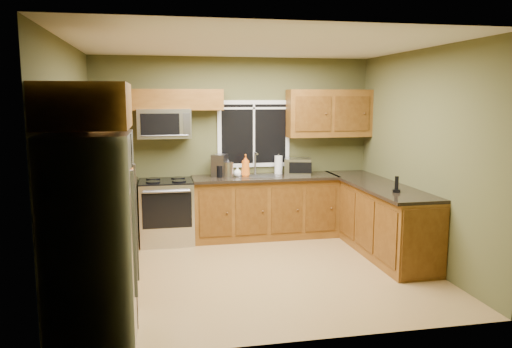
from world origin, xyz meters
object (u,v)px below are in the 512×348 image
object	(u,v)px
toaster_oven	(298,167)
soap_bottle_c	(237,171)
cordless_phone	(396,187)
paper_towel_roll	(278,165)
soap_bottle_a	(246,165)
range	(167,211)
microwave	(164,124)
coffee_maker	(220,166)
kettle	(228,169)
refrigerator	(92,236)

from	to	relation	value
toaster_oven	soap_bottle_c	xyz separation A→B (m)	(-0.93, -0.00, -0.05)
toaster_oven	cordless_phone	xyz separation A→B (m)	(0.80, -1.63, -0.06)
paper_towel_roll	soap_bottle_a	bearing A→B (deg)	-164.47
range	microwave	world-z (taller)	microwave
toaster_oven	coffee_maker	distance (m)	1.19
coffee_maker	soap_bottle_a	distance (m)	0.38
range	toaster_oven	size ratio (longest dim) A/B	2.04
toaster_oven	kettle	distance (m)	1.08
soap_bottle_a	soap_bottle_c	size ratio (longest dim) A/B	2.21
microwave	kettle	size ratio (longest dim) A/B	2.74
refrigerator	toaster_oven	distance (m)	3.89
coffee_maker	soap_bottle_c	size ratio (longest dim) A/B	2.20
cordless_phone	range	bearing A→B (deg)	150.51
range	coffee_maker	distance (m)	1.01
range	microwave	distance (m)	1.27
soap_bottle_c	refrigerator	bearing A→B (deg)	-121.68
soap_bottle_a	cordless_phone	size ratio (longest dim) A/B	1.64
range	soap_bottle_a	distance (m)	1.33
toaster_oven	soap_bottle_a	xyz separation A→B (m)	(-0.81, -0.02, 0.04)
range	soap_bottle_a	world-z (taller)	soap_bottle_a
soap_bottle_c	kettle	bearing A→B (deg)	-161.27
microwave	soap_bottle_c	distance (m)	1.27
refrigerator	toaster_oven	world-z (taller)	refrigerator
refrigerator	cordless_phone	bearing A→B (deg)	19.02
range	paper_towel_roll	world-z (taller)	paper_towel_roll
microwave	toaster_oven	world-z (taller)	microwave
kettle	microwave	bearing A→B (deg)	171.32
range	kettle	distance (m)	1.08
microwave	soap_bottle_a	distance (m)	1.33
refrigerator	soap_bottle_a	bearing A→B (deg)	56.42
refrigerator	paper_towel_roll	world-z (taller)	refrigerator
microwave	paper_towel_roll	bearing A→B (deg)	1.48
soap_bottle_c	soap_bottle_a	bearing A→B (deg)	-8.40
refrigerator	soap_bottle_a	distance (m)	3.37
refrigerator	cordless_phone	world-z (taller)	refrigerator
kettle	soap_bottle_a	distance (m)	0.27
microwave	coffee_maker	xyz separation A→B (m)	(0.79, -0.03, -0.64)
soap_bottle_a	paper_towel_roll	bearing A→B (deg)	15.53
microwave	soap_bottle_a	xyz separation A→B (m)	(1.17, -0.11, -0.63)
kettle	cordless_phone	distance (m)	2.45
toaster_oven	microwave	bearing A→B (deg)	177.59
coffee_maker	paper_towel_roll	world-z (taller)	coffee_maker
coffee_maker	range	bearing A→B (deg)	-172.64
toaster_oven	cordless_phone	bearing A→B (deg)	-63.67
toaster_oven	coffee_maker	size ratio (longest dim) A/B	1.40
soap_bottle_a	coffee_maker	bearing A→B (deg)	169.19
soap_bottle_c	cordless_phone	bearing A→B (deg)	-43.11
cordless_phone	refrigerator	bearing A→B (deg)	-160.98
microwave	toaster_oven	size ratio (longest dim) A/B	1.65
toaster_oven	soap_bottle_a	distance (m)	0.81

